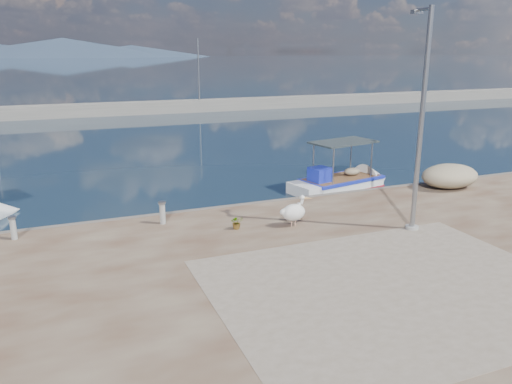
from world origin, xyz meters
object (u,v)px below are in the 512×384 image
Objects in this scene: boat_right at (340,184)px; pelican at (294,212)px; bollard_near at (162,212)px; lamp_post at (420,130)px.

boat_right is 7.20m from pelican.
boat_right is 7.20× the size of bollard_near.
lamp_post is at bearing -113.86° from boat_right.
pelican is 0.16× the size of lamp_post.
boat_right is 5.04× the size of pelican.
bollard_near is (-9.01, -3.27, 0.72)m from boat_right.
pelican is 4.47m from bollard_near.
lamp_post reaches higher than bollard_near.
pelican is 1.43× the size of bollard_near.
bollard_near is at bearing -172.06° from boat_right.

